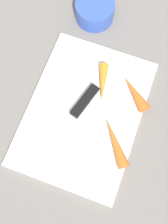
{
  "coord_description": "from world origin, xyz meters",
  "views": [
    {
      "loc": [
        0.19,
        0.07,
        0.67
      ],
      "look_at": [
        0.0,
        0.0,
        0.01
      ],
      "focal_mm": 46.76,
      "sensor_mm": 36.0,
      "label": 1
    }
  ],
  "objects_px": {
    "carrot_shortest": "(135,93)",
    "carrot_longest": "(115,142)",
    "knife": "(81,106)",
    "carrot_medium": "(103,83)",
    "cutting_board": "(84,113)",
    "small_bowl": "(95,11)"
  },
  "relations": [
    {
      "from": "knife",
      "to": "carrot_longest",
      "type": "height_order",
      "value": "carrot_longest"
    },
    {
      "from": "cutting_board",
      "to": "carrot_medium",
      "type": "xyz_separation_m",
      "value": [
        -0.08,
        0.02,
        0.02
      ]
    },
    {
      "from": "carrot_longest",
      "to": "small_bowl",
      "type": "height_order",
      "value": "small_bowl"
    },
    {
      "from": "carrot_medium",
      "to": "small_bowl",
      "type": "bearing_deg",
      "value": -170.2
    },
    {
      "from": "knife",
      "to": "carrot_shortest",
      "type": "distance_m",
      "value": 0.13
    },
    {
      "from": "cutting_board",
      "to": "carrot_longest",
      "type": "relative_size",
      "value": 3.08
    },
    {
      "from": "cutting_board",
      "to": "carrot_shortest",
      "type": "height_order",
      "value": "carrot_shortest"
    },
    {
      "from": "knife",
      "to": "carrot_shortest",
      "type": "bearing_deg",
      "value": 138.22
    },
    {
      "from": "knife",
      "to": "carrot_medium",
      "type": "bearing_deg",
      "value": 173.22
    },
    {
      "from": "knife",
      "to": "carrot_longest",
      "type": "relative_size",
      "value": 1.69
    },
    {
      "from": "cutting_board",
      "to": "carrot_shortest",
      "type": "relative_size",
      "value": 3.93
    },
    {
      "from": "small_bowl",
      "to": "carrot_medium",
      "type": "bearing_deg",
      "value": 25.12
    },
    {
      "from": "carrot_shortest",
      "to": "carrot_longest",
      "type": "bearing_deg",
      "value": 128.42
    },
    {
      "from": "knife",
      "to": "small_bowl",
      "type": "bearing_deg",
      "value": -151.58
    },
    {
      "from": "cutting_board",
      "to": "carrot_medium",
      "type": "bearing_deg",
      "value": 167.35
    },
    {
      "from": "carrot_longest",
      "to": "knife",
      "type": "bearing_deg",
      "value": 22.06
    },
    {
      "from": "knife",
      "to": "carrot_shortest",
      "type": "height_order",
      "value": "carrot_shortest"
    },
    {
      "from": "carrot_shortest",
      "to": "small_bowl",
      "type": "relative_size",
      "value": 0.92
    },
    {
      "from": "small_bowl",
      "to": "carrot_longest",
      "type": "bearing_deg",
      "value": 27.12
    },
    {
      "from": "carrot_medium",
      "to": "carrot_shortest",
      "type": "height_order",
      "value": "carrot_shortest"
    },
    {
      "from": "carrot_longest",
      "to": "small_bowl",
      "type": "relative_size",
      "value": 1.17
    },
    {
      "from": "cutting_board",
      "to": "small_bowl",
      "type": "distance_m",
      "value": 0.27
    }
  ]
}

